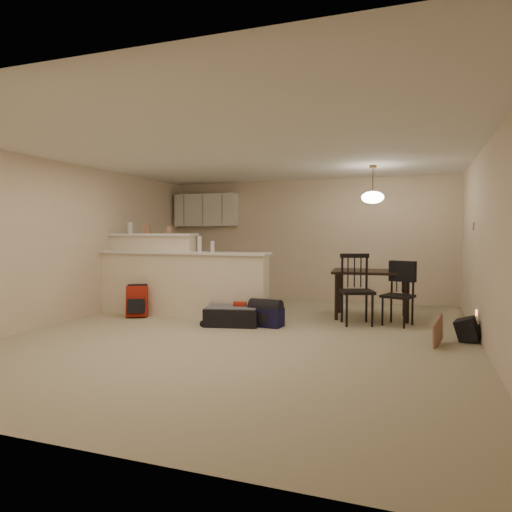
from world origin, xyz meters
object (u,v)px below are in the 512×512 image
at_px(navy_duffel, 266,317).
at_px(black_daypack, 467,330).
at_px(dining_table, 372,276).
at_px(pendant_lamp, 373,197).
at_px(suitcase, 232,316).
at_px(dining_chair_near, 357,290).
at_px(dining_chair_far, 398,294).
at_px(red_backpack, 137,302).

xyz_separation_m(navy_duffel, black_daypack, (2.76, 0.00, 0.01)).
xyz_separation_m(dining_table, pendant_lamp, (-0.00, -0.00, 1.30)).
height_order(suitcase, navy_duffel, navy_duffel).
distance_m(dining_chair_near, black_daypack, 1.64).
bearing_deg(dining_chair_far, suitcase, -140.86).
relative_size(red_backpack, navy_duffel, 1.00).
bearing_deg(red_backpack, pendant_lamp, -8.40).
height_order(dining_table, dining_chair_far, dining_chair_far).
relative_size(dining_table, dining_chair_far, 1.39).
xyz_separation_m(dining_chair_far, suitcase, (-2.37, -0.81, -0.34)).
bearing_deg(suitcase, dining_chair_near, 7.91).
distance_m(dining_chair_far, red_backpack, 4.19).
distance_m(suitcase, black_daypack, 3.27).
bearing_deg(suitcase, pendant_lamp, 21.73).
bearing_deg(navy_duffel, pendant_lamp, 46.50).
height_order(dining_table, navy_duffel, dining_table).
height_order(pendant_lamp, navy_duffel, pendant_lamp).
height_order(suitcase, red_backpack, red_backpack).
distance_m(pendant_lamp, dining_chair_near, 1.60).
bearing_deg(pendant_lamp, dining_chair_near, -103.25).
distance_m(pendant_lamp, dining_chair_far, 1.65).
bearing_deg(dining_chair_near, black_daypack, -40.96).
height_order(pendant_lamp, dining_chair_far, pendant_lamp).
bearing_deg(black_daypack, suitcase, 103.87).
bearing_deg(black_daypack, pendant_lamp, 59.77).
relative_size(pendant_lamp, dining_chair_far, 0.65).
height_order(dining_table, dining_chair_near, dining_chair_near).
distance_m(suitcase, red_backpack, 1.76).
height_order(pendant_lamp, suitcase, pendant_lamp).
bearing_deg(black_daypack, dining_table, 59.77).
relative_size(suitcase, navy_duffel, 1.56).
distance_m(dining_table, suitcase, 2.40).
relative_size(dining_chair_near, dining_chair_far, 1.14).
relative_size(suitcase, black_daypack, 2.43).
bearing_deg(dining_chair_near, red_backpack, 169.30).
height_order(dining_chair_near, black_daypack, dining_chair_near).
relative_size(dining_chair_far, red_backpack, 1.86).
xyz_separation_m(suitcase, red_backpack, (-1.75, 0.09, 0.12)).
bearing_deg(pendant_lamp, suitcase, -145.90).
bearing_deg(pendant_lamp, navy_duffel, -139.44).
bearing_deg(suitcase, dining_table, 21.73).
distance_m(dining_chair_near, red_backpack, 3.59).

